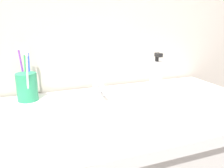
{
  "coord_description": "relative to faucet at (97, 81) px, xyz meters",
  "views": [
    {
      "loc": [
        -0.29,
        -0.74,
        1.16
      ],
      "look_at": [
        0.01,
        0.01,
        0.94
      ],
      "focal_mm": 39.2,
      "sensor_mm": 36.0,
      "label": 1
    }
  ],
  "objects": [
    {
      "name": "toothbrush_blue",
      "position": [
        -0.25,
        0.07,
        0.06
      ],
      "size": [
        0.02,
        0.03,
        0.2
      ],
      "color": "blue",
      "rests_on": "toothbrush_cup"
    },
    {
      "name": "sink_basin",
      "position": [
        -0.0,
        -0.19,
        -0.11
      ],
      "size": [
        0.41,
        0.41,
        0.13
      ],
      "color": "white",
      "rests_on": "vanity_counter"
    },
    {
      "name": "soap_dispenser",
      "position": [
        0.27,
        -0.01,
        0.01
      ],
      "size": [
        0.05,
        0.06,
        0.16
      ],
      "color": "white",
      "rests_on": "vanity_counter"
    },
    {
      "name": "tiled_wall_back",
      "position": [
        -0.01,
        0.15,
        0.3
      ],
      "size": [
        2.34,
        0.04,
        2.4
      ],
      "primitive_type": "cube",
      "color": "beige",
      "rests_on": "ground"
    },
    {
      "name": "toothbrush_green",
      "position": [
        -0.27,
        0.07,
        0.05
      ],
      "size": [
        0.02,
        0.04,
        0.19
      ],
      "color": "green",
      "rests_on": "toothbrush_cup"
    },
    {
      "name": "faucet",
      "position": [
        0.0,
        0.0,
        0.0
      ],
      "size": [
        0.02,
        0.17,
        0.12
      ],
      "color": "silver",
      "rests_on": "sink_basin"
    },
    {
      "name": "toothbrush_white",
      "position": [
        -0.26,
        -0.0,
        0.06
      ],
      "size": [
        0.02,
        0.04,
        0.2
      ],
      "color": "white",
      "rests_on": "toothbrush_cup"
    },
    {
      "name": "toothbrush_cup",
      "position": [
        -0.27,
        0.04,
        -0.01
      ],
      "size": [
        0.08,
        0.08,
        0.11
      ],
      "primitive_type": "cylinder",
      "color": "#2D9966",
      "rests_on": "vanity_counter"
    },
    {
      "name": "toothbrush_purple",
      "position": [
        -0.28,
        0.08,
        0.06
      ],
      "size": [
        0.03,
        0.04,
        0.21
      ],
      "color": "purple",
      "rests_on": "toothbrush_cup"
    }
  ]
}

